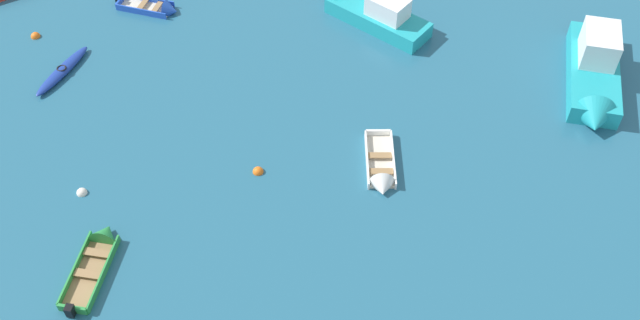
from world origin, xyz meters
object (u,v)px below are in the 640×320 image
at_px(rowboat_green_cluster_inner, 99,251).
at_px(rowboat_blue_midfield_left, 159,9).
at_px(rowboat_white_near_camera, 381,176).
at_px(mooring_buoy_far_field, 36,37).
at_px(kayak_deep_blue_back_row_left, 62,71).
at_px(mooring_buoy_outer_edge, 82,193).
at_px(motor_launch_turquoise_far_back, 595,75).
at_px(motor_launch_turquoise_cluster_outer, 371,11).
at_px(mooring_buoy_midfield, 258,172).

xyz_separation_m(rowboat_green_cluster_inner, rowboat_blue_midfield_left, (-2.09, 13.90, -0.00)).
bearing_deg(rowboat_white_near_camera, mooring_buoy_far_field, 160.03).
bearing_deg(mooring_buoy_far_field, kayak_deep_blue_back_row_left, -44.69).
height_order(rowboat_white_near_camera, mooring_buoy_far_field, rowboat_white_near_camera).
distance_m(kayak_deep_blue_back_row_left, mooring_buoy_outer_edge, 7.19).
relative_size(kayak_deep_blue_back_row_left, motor_launch_turquoise_far_back, 0.54).
height_order(rowboat_green_cluster_inner, motor_launch_turquoise_far_back, motor_launch_turquoise_far_back).
bearing_deg(rowboat_white_near_camera, rowboat_blue_midfield_left, 142.82).
relative_size(rowboat_green_cluster_inner, motor_launch_turquoise_far_back, 0.56).
bearing_deg(rowboat_green_cluster_inner, kayak_deep_blue_back_row_left, 119.12).
height_order(rowboat_white_near_camera, motor_launch_turquoise_far_back, motor_launch_turquoise_far_back).
relative_size(rowboat_blue_midfield_left, mooring_buoy_outer_edge, 7.86).
distance_m(kayak_deep_blue_back_row_left, rowboat_white_near_camera, 15.09).
xyz_separation_m(motor_launch_turquoise_cluster_outer, mooring_buoy_midfield, (-3.32, -10.11, -0.56)).
xyz_separation_m(mooring_buoy_midfield, mooring_buoy_outer_edge, (-6.44, -2.08, 0.00)).
relative_size(rowboat_blue_midfield_left, motor_launch_turquoise_far_back, 0.49).
relative_size(motor_launch_turquoise_cluster_outer, mooring_buoy_far_field, 13.01).
height_order(rowboat_green_cluster_inner, mooring_buoy_far_field, rowboat_green_cluster_inner).
distance_m(kayak_deep_blue_back_row_left, mooring_buoy_midfield, 10.67).
bearing_deg(mooring_buoy_midfield, motor_launch_turquoise_far_back, 27.75).
bearing_deg(motor_launch_turquoise_cluster_outer, rowboat_blue_midfield_left, -175.36).
xyz_separation_m(kayak_deep_blue_back_row_left, mooring_buoy_outer_edge, (3.33, -6.37, -0.16)).
distance_m(mooring_buoy_midfield, mooring_buoy_far_field, 13.68).
relative_size(mooring_buoy_outer_edge, mooring_buoy_far_field, 0.94).
bearing_deg(rowboat_white_near_camera, rowboat_green_cluster_inner, -152.38).
bearing_deg(rowboat_white_near_camera, motor_launch_turquoise_cluster_outer, 98.72).
distance_m(motor_launch_turquoise_far_back, mooring_buoy_midfield, 15.06).
xyz_separation_m(rowboat_white_near_camera, mooring_buoy_outer_edge, (-11.25, -2.48, -0.16)).
xyz_separation_m(kayak_deep_blue_back_row_left, rowboat_green_cluster_inner, (4.96, -8.91, -0.01)).
distance_m(kayak_deep_blue_back_row_left, mooring_buoy_far_field, 3.18).
bearing_deg(mooring_buoy_outer_edge, rowboat_blue_midfield_left, 92.26).
xyz_separation_m(rowboat_blue_midfield_left, motor_launch_turquoise_far_back, (20.21, -2.27, 0.55)).
xyz_separation_m(rowboat_green_cluster_inner, motor_launch_turquoise_far_back, (18.12, 11.63, 0.55)).
bearing_deg(mooring_buoy_far_field, mooring_buoy_midfield, -28.46).
distance_m(rowboat_blue_midfield_left, mooring_buoy_midfield, 11.56).
height_order(kayak_deep_blue_back_row_left, mooring_buoy_outer_edge, kayak_deep_blue_back_row_left).
xyz_separation_m(kayak_deep_blue_back_row_left, rowboat_white_near_camera, (14.58, -3.88, -0.01)).
bearing_deg(rowboat_white_near_camera, motor_launch_turquoise_far_back, 37.82).
relative_size(rowboat_blue_midfield_left, mooring_buoy_far_field, 7.40).
relative_size(motor_launch_turquoise_cluster_outer, motor_launch_turquoise_far_back, 0.86).
relative_size(rowboat_green_cluster_inner, mooring_buoy_far_field, 8.52).
bearing_deg(mooring_buoy_outer_edge, motor_launch_turquoise_cluster_outer, 51.31).
bearing_deg(motor_launch_turquoise_cluster_outer, rowboat_green_cluster_inner, -118.87).
bearing_deg(motor_launch_turquoise_cluster_outer, mooring_buoy_far_field, -166.85).
distance_m(motor_launch_turquoise_cluster_outer, kayak_deep_blue_back_row_left, 14.33).
distance_m(rowboat_blue_midfield_left, motor_launch_turquoise_far_back, 20.34).
bearing_deg(motor_launch_turquoise_cluster_outer, mooring_buoy_outer_edge, -128.69).
bearing_deg(rowboat_white_near_camera, mooring_buoy_outer_edge, -167.55).
bearing_deg(motor_launch_turquoise_far_back, rowboat_green_cluster_inner, -147.30).
xyz_separation_m(rowboat_white_near_camera, mooring_buoy_far_field, (-16.84, 6.12, -0.16)).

